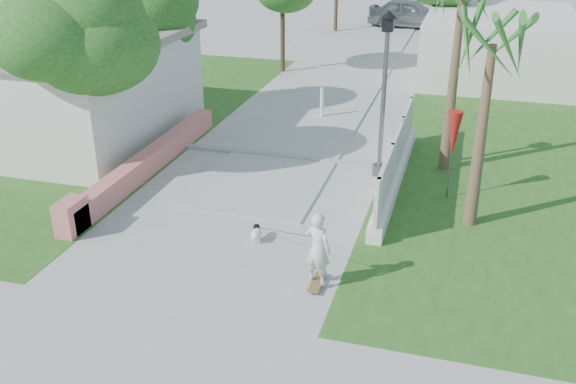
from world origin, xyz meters
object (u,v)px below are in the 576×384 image
(street_lamp, at_px, (384,89))
(bollard, at_px, (322,102))
(dog, at_px, (257,233))
(parked_car, at_px, (410,13))
(skateboarder, at_px, (286,234))
(patio_umbrella, at_px, (454,135))

(street_lamp, distance_m, bollard, 5.56)
(dog, relative_size, parked_car, 0.10)
(bollard, relative_size, parked_car, 0.22)
(bollard, bearing_deg, skateboarder, -80.87)
(patio_umbrella, xyz_separation_m, dog, (-3.94, -3.50, -1.49))
(parked_car, bearing_deg, bollard, -179.93)
(skateboarder, bearing_deg, dog, -19.41)
(street_lamp, distance_m, patio_umbrella, 2.27)
(skateboarder, height_order, dog, skateboarder)
(patio_umbrella, height_order, skateboarder, patio_umbrella)
(patio_umbrella, relative_size, parked_car, 0.47)
(bollard, bearing_deg, dog, -85.80)
(bollard, xyz_separation_m, patio_umbrella, (4.60, -5.50, 1.10))
(parked_car, bearing_deg, skateboarder, -175.63)
(bollard, xyz_separation_m, skateboarder, (1.56, -9.71, 0.10))
(street_lamp, relative_size, dog, 8.75)
(patio_umbrella, height_order, dog, patio_umbrella)
(bollard, bearing_deg, parked_car, 86.85)
(patio_umbrella, bearing_deg, parked_car, 98.65)
(dog, bearing_deg, skateboarder, -55.98)
(street_lamp, xyz_separation_m, dog, (-2.04, -4.50, -2.23))
(bollard, distance_m, dog, 9.03)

